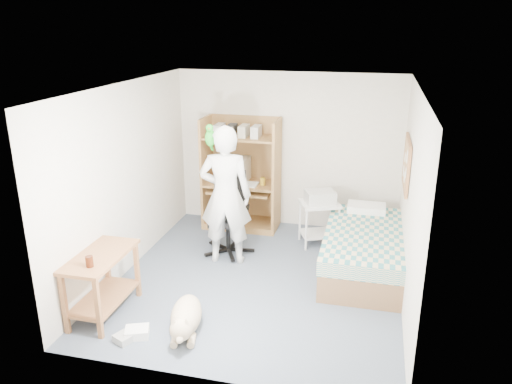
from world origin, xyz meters
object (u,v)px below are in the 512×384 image
(side_desk, at_px, (102,275))
(printer_cart, at_px, (319,217))
(bed, at_px, (363,250))
(computer_hutch, at_px, (242,178))
(dog, at_px, (186,317))
(office_chair, at_px, (229,224))
(person, at_px, (226,196))

(side_desk, relative_size, printer_cart, 1.45)
(side_desk, bearing_deg, bed, 32.50)
(computer_hutch, bearing_deg, printer_cart, -18.14)
(side_desk, distance_m, dog, 1.09)
(side_desk, height_order, dog, side_desk)
(side_desk, height_order, office_chair, office_chair)
(computer_hutch, relative_size, dog, 1.76)
(side_desk, bearing_deg, dog, -5.88)
(office_chair, xyz_separation_m, printer_cart, (1.25, 0.55, 0.03))
(side_desk, xyz_separation_m, dog, (1.04, -0.11, -0.32))
(bed, xyz_separation_m, printer_cart, (-0.68, 0.69, 0.16))
(side_desk, xyz_separation_m, person, (0.97, 1.64, 0.48))
(person, bearing_deg, computer_hutch, -92.83)
(computer_hutch, xyz_separation_m, office_chair, (0.06, -0.98, -0.40))
(bed, relative_size, printer_cart, 2.94)
(printer_cart, bearing_deg, dog, -136.40)
(bed, height_order, side_desk, side_desk)
(bed, xyz_separation_m, person, (-1.88, -0.17, 0.68))
(bed, height_order, dog, bed)
(side_desk, height_order, person, person)
(bed, distance_m, printer_cart, 0.98)
(office_chair, height_order, printer_cart, office_chair)
(bed, bearing_deg, dog, -133.34)
(bed, relative_size, dog, 1.97)
(bed, relative_size, person, 1.04)
(side_desk, distance_m, office_chair, 2.16)
(computer_hutch, height_order, bed, computer_hutch)
(side_desk, xyz_separation_m, printer_cart, (2.17, 2.51, -0.05))
(computer_hutch, height_order, office_chair, computer_hutch)
(bed, relative_size, office_chair, 1.73)
(computer_hutch, relative_size, office_chair, 1.54)
(dog, distance_m, printer_cart, 2.86)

